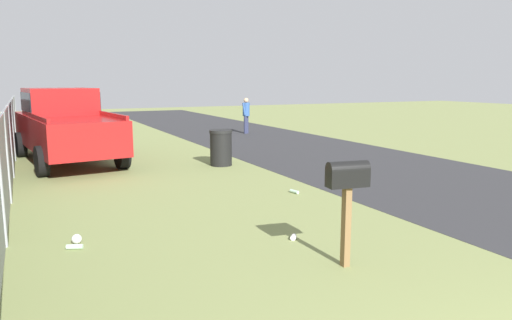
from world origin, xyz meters
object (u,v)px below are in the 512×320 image
mailbox (347,182)px  trash_bin (221,148)px  pickup_truck (65,123)px  pedestrian (246,113)px

mailbox → trash_bin: mailbox is taller
pickup_truck → pedestrian: pickup_truck is taller
pickup_truck → trash_bin: size_ratio=5.82×
mailbox → trash_bin: (7.38, -1.25, -0.58)m
trash_bin → pedestrian: pedestrian is taller
mailbox → pickup_truck: size_ratio=0.24×
trash_bin → pedestrian: 8.01m
mailbox → trash_bin: size_ratio=1.37×
pedestrian → mailbox: bearing=-57.6°
pickup_truck → mailbox: bearing=-173.2°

